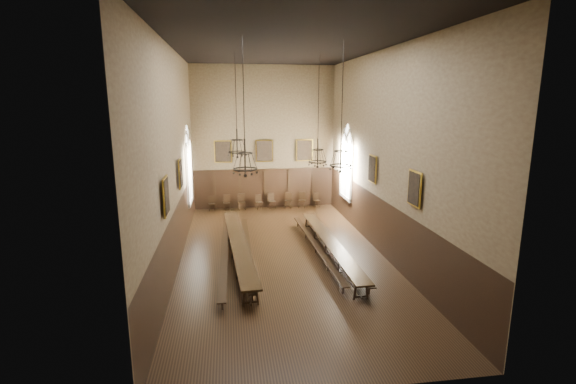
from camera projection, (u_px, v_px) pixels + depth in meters
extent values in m
cube|color=black|center=(283.00, 256.00, 18.67)|extent=(9.00, 18.00, 0.02)
cube|color=black|center=(282.00, 45.00, 16.74)|extent=(9.00, 18.00, 0.02)
cube|color=#7D6D4D|center=(264.00, 138.00, 26.42)|extent=(9.00, 0.02, 9.00)
cube|color=#7D6D4D|center=(336.00, 210.00, 9.00)|extent=(9.00, 0.02, 9.00)
cube|color=#7D6D4D|center=(173.00, 158.00, 17.08)|extent=(0.02, 18.00, 9.00)
cube|color=#7D6D4D|center=(384.00, 155.00, 18.34)|extent=(0.02, 18.00, 9.00)
cube|color=black|center=(238.00, 241.00, 18.38)|extent=(1.32, 10.19, 0.07)
cube|color=black|center=(330.00, 241.00, 18.56)|extent=(0.80, 9.45, 0.07)
cube|color=black|center=(225.00, 250.00, 18.26)|extent=(0.44, 10.01, 0.05)
cube|color=black|center=(247.00, 248.00, 18.56)|extent=(0.37, 9.31, 0.05)
cube|color=black|center=(316.00, 245.00, 19.00)|extent=(0.54, 9.09, 0.05)
cube|color=black|center=(337.00, 245.00, 18.98)|extent=(0.49, 9.16, 0.05)
cube|color=black|center=(212.00, 204.00, 26.40)|extent=(0.43, 0.43, 0.05)
cube|color=black|center=(212.00, 200.00, 26.52)|extent=(0.40, 0.07, 0.47)
cube|color=black|center=(227.00, 203.00, 26.51)|extent=(0.46, 0.46, 0.05)
cube|color=black|center=(227.00, 199.00, 26.63)|extent=(0.42, 0.08, 0.50)
cube|color=black|center=(242.00, 202.00, 26.53)|extent=(0.50, 0.50, 0.05)
cube|color=black|center=(242.00, 198.00, 26.66)|extent=(0.46, 0.09, 0.54)
cube|color=black|center=(259.00, 202.00, 26.73)|extent=(0.50, 0.50, 0.05)
cube|color=black|center=(259.00, 198.00, 26.84)|extent=(0.40, 0.15, 0.48)
cube|color=black|center=(272.00, 201.00, 26.94)|extent=(0.52, 0.52, 0.05)
cube|color=black|center=(271.00, 197.00, 27.06)|extent=(0.42, 0.15, 0.51)
cube|color=black|center=(288.00, 201.00, 26.99)|extent=(0.54, 0.54, 0.05)
cube|color=black|center=(288.00, 196.00, 27.12)|extent=(0.44, 0.15, 0.53)
cube|color=black|center=(302.00, 200.00, 27.14)|extent=(0.56, 0.56, 0.05)
cube|color=black|center=(302.00, 196.00, 27.27)|extent=(0.43, 0.18, 0.53)
cube|color=black|center=(317.00, 200.00, 27.35)|extent=(0.47, 0.47, 0.05)
cube|color=black|center=(316.00, 196.00, 27.46)|extent=(0.39, 0.12, 0.47)
cylinder|color=black|center=(236.00, 91.00, 18.97)|extent=(0.03, 0.03, 3.46)
torus|color=black|center=(237.00, 152.00, 19.58)|extent=(0.88, 0.88, 0.05)
torus|color=black|center=(237.00, 140.00, 19.45)|extent=(0.56, 0.56, 0.04)
cylinder|color=black|center=(237.00, 142.00, 19.48)|extent=(0.06, 0.06, 1.24)
cylinder|color=black|center=(319.00, 96.00, 19.57)|extent=(0.03, 0.03, 3.96)
torus|color=black|center=(318.00, 162.00, 20.24)|extent=(0.91, 0.91, 0.05)
torus|color=black|center=(318.00, 150.00, 20.11)|extent=(0.58, 0.58, 0.04)
cylinder|color=black|center=(318.00, 152.00, 20.13)|extent=(0.06, 0.06, 1.28)
cylinder|color=black|center=(243.00, 88.00, 14.53)|extent=(0.03, 0.03, 3.51)
torus|color=black|center=(245.00, 169.00, 15.14)|extent=(0.89, 0.89, 0.05)
torus|color=black|center=(245.00, 153.00, 15.02)|extent=(0.57, 0.57, 0.04)
cylinder|color=black|center=(245.00, 156.00, 15.04)|extent=(0.06, 0.06, 1.26)
cylinder|color=black|center=(343.00, 90.00, 15.37)|extent=(0.03, 0.03, 3.57)
torus|color=black|center=(340.00, 165.00, 15.98)|extent=(0.85, 0.85, 0.05)
torus|color=black|center=(341.00, 151.00, 15.86)|extent=(0.54, 0.54, 0.04)
cylinder|color=black|center=(341.00, 154.00, 15.88)|extent=(0.06, 0.06, 1.20)
cube|color=#B6912B|center=(223.00, 152.00, 26.10)|extent=(1.10, 0.12, 1.40)
cube|color=black|center=(223.00, 152.00, 26.10)|extent=(0.98, 0.02, 1.28)
cube|color=#B6912B|center=(264.00, 151.00, 26.46)|extent=(1.10, 0.12, 1.40)
cube|color=black|center=(264.00, 151.00, 26.46)|extent=(0.98, 0.02, 1.28)
cube|color=#B6912B|center=(304.00, 150.00, 26.83)|extent=(1.10, 0.12, 1.40)
cube|color=black|center=(304.00, 150.00, 26.83)|extent=(0.98, 0.02, 1.28)
cube|color=#B6912B|center=(180.00, 173.00, 18.23)|extent=(0.12, 1.00, 1.30)
cube|color=black|center=(180.00, 173.00, 18.23)|extent=(0.02, 0.88, 1.18)
cube|color=#B6912B|center=(166.00, 196.00, 13.88)|extent=(0.12, 1.00, 1.30)
cube|color=black|center=(166.00, 196.00, 13.88)|extent=(0.02, 0.88, 1.18)
cube|color=#B6912B|center=(372.00, 169.00, 19.46)|extent=(0.12, 1.00, 1.30)
cube|color=black|center=(372.00, 169.00, 19.46)|extent=(0.02, 0.88, 1.18)
cube|color=#B6912B|center=(415.00, 189.00, 15.11)|extent=(0.12, 1.00, 1.30)
cube|color=black|center=(415.00, 189.00, 15.11)|extent=(0.02, 0.88, 1.18)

